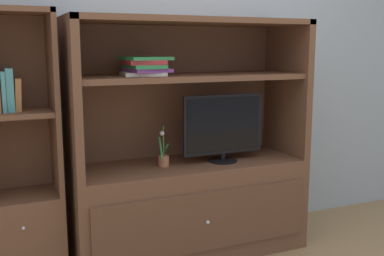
# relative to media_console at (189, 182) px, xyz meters

# --- Properties ---
(painted_rear_wall) EXTENTS (6.00, 0.10, 2.80)m
(painted_rear_wall) POSITION_rel_media_console_xyz_m (0.00, 0.34, 0.89)
(painted_rear_wall) COLOR #9EA8B2
(painted_rear_wall) RESTS_ON ground_plane
(media_console) EXTENTS (1.62, 0.59, 1.62)m
(media_console) POSITION_rel_media_console_xyz_m (0.00, 0.00, 0.00)
(media_console) COLOR brown
(media_console) RESTS_ON ground_plane
(tv_monitor) EXTENTS (0.59, 0.20, 0.47)m
(tv_monitor) POSITION_rel_media_console_xyz_m (0.23, -0.07, 0.39)
(tv_monitor) COLOR black
(tv_monitor) RESTS_ON media_console
(potted_plant) EXTENTS (0.07, 0.10, 0.27)m
(potted_plant) POSITION_rel_media_console_xyz_m (-0.20, -0.03, 0.20)
(potted_plant) COLOR #B26642
(potted_plant) RESTS_ON media_console
(magazine_stack) EXTENTS (0.31, 0.33, 0.12)m
(magazine_stack) POSITION_rel_media_console_xyz_m (-0.31, -0.01, 0.81)
(magazine_stack) COLOR silver
(magazine_stack) RESTS_ON media_console
(bookshelf_tall) EXTENTS (0.48, 0.39, 1.66)m
(bookshelf_tall) POSITION_rel_media_console_xyz_m (-1.11, 0.00, 0.04)
(bookshelf_tall) COLOR brown
(bookshelf_tall) RESTS_ON ground_plane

